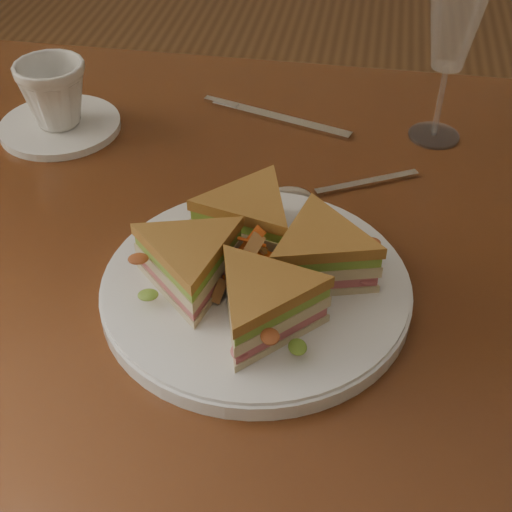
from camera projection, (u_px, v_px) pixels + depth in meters
The scene contains 9 objects.
table at pixel (291, 293), 0.84m from camera, with size 1.20×0.80×0.75m.
plate at pixel (256, 289), 0.69m from camera, with size 0.30×0.30×0.02m, color white.
sandwich_wedges at pixel (256, 260), 0.67m from camera, with size 0.27×0.27×0.06m.
crisps_mound at pixel (256, 263), 0.67m from camera, with size 0.09×0.09×0.05m, color #D9591B, non-canonical shape.
spoon at pixel (310, 193), 0.82m from camera, with size 0.17×0.10×0.01m.
knife at pixel (270, 116), 0.95m from camera, with size 0.21×0.08×0.00m.
wine_glass at pixel (453, 30), 0.82m from camera, with size 0.07×0.07×0.20m.
saucer at pixel (60, 126), 0.93m from camera, with size 0.16×0.16×0.01m, color white.
coffee_cup at pixel (54, 94), 0.90m from camera, with size 0.09×0.09×0.08m, color white.
Camera 1 is at (0.06, -0.61, 1.23)m, focal length 50.00 mm.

